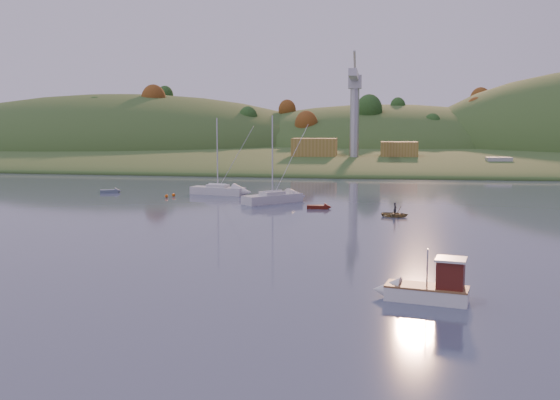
# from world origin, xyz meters

# --- Properties ---
(ground) EXTENTS (500.00, 500.00, 0.00)m
(ground) POSITION_xyz_m (0.00, 0.00, 0.00)
(ground) COLOR #323D52
(ground) RESTS_ON ground
(far_shore) EXTENTS (620.00, 220.00, 1.50)m
(far_shore) POSITION_xyz_m (0.00, 230.00, 0.00)
(far_shore) COLOR #334F1F
(far_shore) RESTS_ON ground
(shore_slope) EXTENTS (640.00, 150.00, 7.00)m
(shore_slope) POSITION_xyz_m (0.00, 165.00, 0.00)
(shore_slope) COLOR #334F1F
(shore_slope) RESTS_ON ground
(hill_left) EXTENTS (170.00, 140.00, 44.00)m
(hill_left) POSITION_xyz_m (-90.00, 200.00, 0.00)
(hill_left) COLOR #334F1F
(hill_left) RESTS_ON ground
(hill_center) EXTENTS (140.00, 120.00, 36.00)m
(hill_center) POSITION_xyz_m (10.00, 210.00, 0.00)
(hill_center) COLOR #334F1F
(hill_center) RESTS_ON ground
(hillside_trees) EXTENTS (280.00, 50.00, 32.00)m
(hillside_trees) POSITION_xyz_m (0.00, 185.00, 0.00)
(hillside_trees) COLOR #224017
(hillside_trees) RESTS_ON ground
(wharf) EXTENTS (42.00, 16.00, 2.40)m
(wharf) POSITION_xyz_m (5.00, 122.00, 1.20)
(wharf) COLOR slate
(wharf) RESTS_ON ground
(shed_west) EXTENTS (11.00, 8.00, 4.80)m
(shed_west) POSITION_xyz_m (-8.00, 123.00, 4.80)
(shed_west) COLOR olive
(shed_west) RESTS_ON wharf
(shed_east) EXTENTS (9.00, 7.00, 4.00)m
(shed_east) POSITION_xyz_m (13.00, 124.00, 4.40)
(shed_east) COLOR olive
(shed_east) RESTS_ON wharf
(dock_crane) EXTENTS (3.20, 28.00, 20.30)m
(dock_crane) POSITION_xyz_m (2.00, 118.39, 17.17)
(dock_crane) COLOR #B7B7BC
(dock_crane) RESTS_ON wharf
(fishing_boat) EXTENTS (6.22, 3.07, 3.81)m
(fishing_boat) POSITION_xyz_m (9.91, 5.08, 0.84)
(fishing_boat) COLOR silver
(fishing_boat) RESTS_ON ground
(sailboat_near) EXTENTS (8.05, 8.02, 12.13)m
(sailboat_near) POSITION_xyz_m (-7.03, 51.04, 0.78)
(sailboat_near) COLOR silver
(sailboat_near) RESTS_ON ground
(sailboat_far) EXTENTS (8.89, 4.36, 11.84)m
(sailboat_far) POSITION_xyz_m (-17.11, 59.86, 0.76)
(sailboat_far) COLOR silver
(sailboat_far) RESTS_ON ground
(canoe) EXTENTS (3.68, 3.01, 0.67)m
(canoe) POSITION_xyz_m (9.46, 40.49, 0.33)
(canoe) COLOR olive
(canoe) RESTS_ON ground
(paddler) EXTENTS (0.47, 0.61, 1.47)m
(paddler) POSITION_xyz_m (9.46, 40.49, 0.73)
(paddler) COLOR black
(paddler) RESTS_ON ground
(red_tender) EXTENTS (3.28, 1.33, 1.09)m
(red_tender) POSITION_xyz_m (0.32, 46.27, 0.23)
(red_tender) COLOR #4F140B
(red_tender) RESTS_ON ground
(grey_dinghy) EXTENTS (3.48, 2.39, 1.22)m
(grey_dinghy) POSITION_xyz_m (-34.29, 59.93, 0.25)
(grey_dinghy) COLOR slate
(grey_dinghy) RESTS_ON ground
(work_vessel) EXTENTS (13.27, 5.70, 3.32)m
(work_vessel) POSITION_xyz_m (35.00, 113.60, 1.18)
(work_vessel) COLOR #51586A
(work_vessel) RESTS_ON ground
(buoy_1) EXTENTS (0.50, 0.50, 0.50)m
(buoy_1) POSITION_xyz_m (-23.67, 54.72, 0.25)
(buoy_1) COLOR #DE590B
(buoy_1) RESTS_ON ground
(buoy_2) EXTENTS (0.50, 0.50, 0.50)m
(buoy_2) POSITION_xyz_m (-23.11, 56.37, 0.25)
(buoy_2) COLOR #DE590B
(buoy_2) RESTS_ON ground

